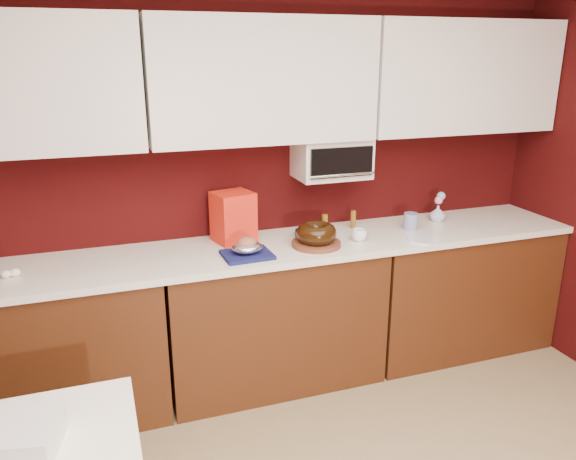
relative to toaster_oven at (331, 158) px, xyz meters
The scene contains 29 objects.
wall_back 0.49m from the toaster_oven, 162.14° to the left, with size 4.00×0.02×2.50m, color #360707.
base_cabinet_left 2.02m from the toaster_oven, behind, with size 1.31×0.58×0.86m, color #47220E.
base_cabinet_center 1.06m from the toaster_oven, 159.86° to the right, with size 1.31×0.58×0.86m, color #47220E.
base_cabinet_right 1.30m from the toaster_oven, 10.58° to the right, with size 1.31×0.58×0.86m, color #47220E.
countertop 0.69m from the toaster_oven, 159.86° to the right, with size 4.00×0.62×0.04m, color white.
upper_cabinet_left 1.85m from the toaster_oven, behind, with size 1.31×0.33×0.70m, color white.
upper_cabinet_center 0.65m from the toaster_oven, behind, with size 1.31×0.33×0.70m, color white.
upper_cabinet_right 1.00m from the toaster_oven, ahead, with size 1.31×0.33×0.70m, color white.
toaster_oven is the anchor object (origin of this frame).
toaster_oven_door 0.16m from the toaster_oven, 90.00° to the right, with size 0.40×0.02×0.18m, color black.
toaster_oven_handle 0.19m from the toaster_oven, 90.00° to the right, with size 0.02×0.02×0.42m, color silver.
cake_base 0.57m from the toaster_oven, 127.26° to the right, with size 0.29×0.29×0.03m, color brown.
bundt_cake 0.51m from the toaster_oven, 127.26° to the right, with size 0.24×0.24×0.10m, color black.
navy_towel 0.84m from the toaster_oven, 154.85° to the right, with size 0.27×0.23×0.02m, color #151A51.
foil_ham_nest 0.82m from the toaster_oven, 154.85° to the right, with size 0.18×0.15×0.07m, color white.
roasted_ham 0.81m from the toaster_oven, 154.85° to the right, with size 0.11×0.09×0.07m, color #A2604A.
pandoro_box 0.72m from the toaster_oven, behind, with size 0.22×0.20×0.31m, color red.
dark_pan 0.49m from the toaster_oven, 154.99° to the right, with size 0.20×0.20×0.04m, color black.
coffee_mug 0.51m from the toaster_oven, 72.20° to the right, with size 0.08×0.08×0.09m, color white.
blue_jar 0.67m from the toaster_oven, 17.88° to the right, with size 0.09×0.09×0.11m, color navy.
flower_vase 0.88m from the toaster_oven, ahead, with size 0.08×0.08×0.13m, color silver.
flower_pink 0.84m from the toaster_oven, ahead, with size 0.05×0.05×0.05m, color pink.
flower_blue 0.86m from the toaster_oven, ahead, with size 0.06×0.06×0.06m, color #83BAD2.
china_plate 0.76m from the toaster_oven, 38.93° to the right, with size 0.20×0.20×0.01m, color white.
amber_bottle 0.42m from the toaster_oven, 167.11° to the right, with size 0.04×0.04×0.11m, color #806017.
egg_left 1.95m from the toaster_oven, behind, with size 0.05×0.04×0.04m, color white.
egg_right 1.91m from the toaster_oven, behind, with size 0.06×0.04×0.04m, color white.
newspaper_stack 2.34m from the toaster_oven, 140.61° to the right, with size 0.31×0.25×0.11m, color white.
amber_bottle_tall 0.45m from the toaster_oven, ahead, with size 0.03×0.03×0.12m, color brown.
Camera 1 is at (-0.95, -1.09, 2.01)m, focal length 35.00 mm.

